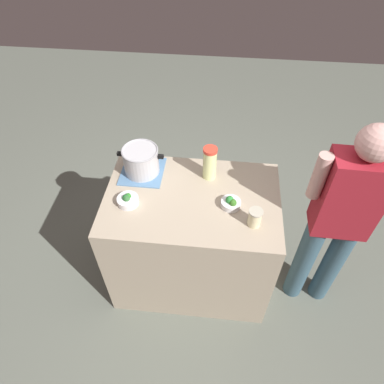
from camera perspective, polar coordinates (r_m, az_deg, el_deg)
The scene contains 9 objects.
ground_plane at distance 3.00m, azimuth -0.00°, elevation -13.07°, with size 8.00×8.00×0.00m, color #62685D.
counter_slab at distance 2.60m, azimuth -0.00°, elevation -7.86°, with size 1.14×0.76×0.94m, color tan.
dish_cloth at distance 2.43m, azimuth -8.15°, elevation 3.41°, with size 0.29×0.30×0.01m, color #547DA6.
cooking_pot at distance 2.36m, azimuth -8.41°, elevation 5.20°, with size 0.31×0.24×0.19m.
lemonade_pitcher at distance 2.29m, azimuth 2.95°, elevation 4.82°, with size 0.09×0.09×0.24m.
mason_jar at distance 2.08m, azimuth 10.34°, elevation -4.18°, with size 0.09×0.09×0.12m.
broccoli_bowl_front at distance 2.22m, azimuth -10.56°, elevation -1.30°, with size 0.14×0.14×0.07m.
broccoli_bowl_center at distance 2.18m, azimuth 6.44°, elevation -1.81°, with size 0.13×0.13×0.08m.
person_cook at distance 2.35m, azimuth 22.88°, elevation -4.53°, with size 0.50×0.21×1.62m.
Camera 1 is at (0.16, -1.50, 2.59)m, focal length 32.35 mm.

